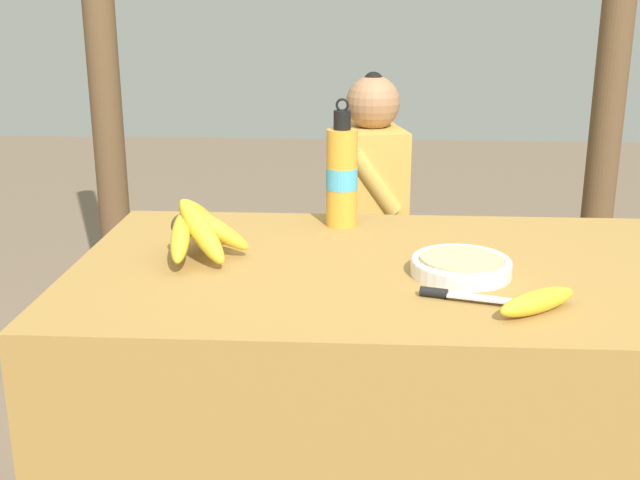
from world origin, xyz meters
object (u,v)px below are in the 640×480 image
banana_bunch_ripe (199,227)px  water_bottle (342,175)px  wooden_bench (350,270)px  seated_vendor (360,201)px  serving_bowl (461,265)px  banana_bunch_green (225,240)px  knife (451,295)px  loose_banana_front (537,302)px  support_post_near (101,45)px  support_post_far (615,47)px

banana_bunch_ripe → water_bottle: (0.31, 0.28, 0.06)m
wooden_bench → seated_vendor: bearing=-49.2°
serving_bowl → banana_bunch_green: serving_bowl is taller
seated_vendor → banana_bunch_green: (-0.52, 0.04, -0.17)m
knife → loose_banana_front: bearing=-5.6°
banana_bunch_green → support_post_near: bearing=157.8°
water_bottle → support_post_far: support_post_far is taller
seated_vendor → serving_bowl: bearing=87.7°
serving_bowl → support_post_near: support_post_near is taller
seated_vendor → support_post_far: (0.93, 0.24, 0.55)m
support_post_far → knife: bearing=-114.6°
serving_bowl → seated_vendor: (-0.23, 1.23, -0.18)m
banana_bunch_green → support_post_near: 0.89m
serving_bowl → support_post_far: size_ratio=0.09×
knife → seated_vendor: bearing=113.5°
serving_bowl → support_post_far: support_post_far is taller
knife → wooden_bench: knife is taller
wooden_bench → banana_bunch_ripe: bearing=-105.0°
serving_bowl → support_post_near: 1.96m
banana_bunch_ripe → loose_banana_front: size_ratio=1.72×
serving_bowl → wooden_bench: 1.38m
serving_bowl → support_post_far: (0.71, 1.47, 0.37)m
seated_vendor → loose_banana_front: bearing=90.9°
serving_bowl → loose_banana_front: 0.24m
serving_bowl → support_post_far: bearing=64.4°
knife → support_post_near: (-1.20, 1.62, 0.38)m
support_post_near → support_post_far: (1.94, 0.00, 0.00)m
banana_bunch_ripe → water_bottle: water_bottle is taller
knife → support_post_near: 2.05m
seated_vendor → banana_bunch_green: bearing=-16.9°
knife → banana_bunch_green: bearing=132.1°
water_bottle → seated_vendor: 0.92m
water_bottle → support_post_near: (-0.96, 1.10, 0.26)m
water_bottle → banana_bunch_green: bearing=117.8°
banana_bunch_ripe → water_bottle: 0.43m
wooden_bench → seated_vendor: (0.04, -0.04, 0.29)m
banana_bunch_ripe → support_post_near: support_post_near is taller
banana_bunch_ripe → support_post_far: size_ratio=0.13×
support_post_near → serving_bowl: bearing=-50.0°
loose_banana_front → support_post_near: bearing=128.9°
seated_vendor → support_post_near: 1.17m
seated_vendor → support_post_near: bearing=-26.0°
loose_banana_front → support_post_near: (-1.36, 1.68, 0.37)m
knife → support_post_far: (0.74, 1.62, 0.38)m
wooden_bench → seated_vendor: seated_vendor is taller
serving_bowl → wooden_bench: (-0.26, 1.28, -0.47)m
water_bottle → knife: size_ratio=1.83×
serving_bowl → banana_bunch_green: size_ratio=0.74×
banana_bunch_green → support_post_far: 1.63m
loose_banana_front → wooden_bench: (-0.38, 1.48, -0.47)m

